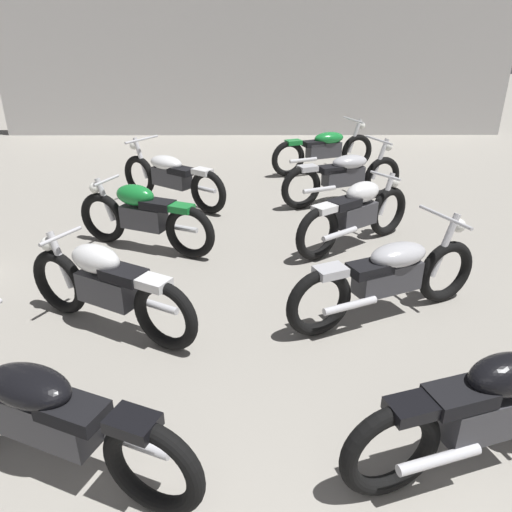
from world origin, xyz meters
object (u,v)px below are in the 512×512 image
(motorcycle_left_row_2, at_px, (107,286))
(motorcycle_left_row_3, at_px, (143,215))
(motorcycle_right_row_5, at_px, (324,149))
(motorcycle_right_row_2, at_px, (389,276))
(motorcycle_left_row_1, at_px, (46,415))
(motorcycle_right_row_4, at_px, (344,175))
(motorcycle_left_row_4, at_px, (171,176))
(motorcycle_right_row_1, at_px, (486,411))
(motorcycle_right_row_3, at_px, (356,213))

(motorcycle_left_row_2, height_order, motorcycle_left_row_3, same)
(motorcycle_right_row_5, bearing_deg, motorcycle_left_row_3, -127.09)
(motorcycle_left_row_2, height_order, motorcycle_right_row_2, motorcycle_right_row_2)
(motorcycle_right_row_2, bearing_deg, motorcycle_left_row_1, -144.16)
(motorcycle_left_row_1, bearing_deg, motorcycle_left_row_2, 92.19)
(motorcycle_right_row_4, height_order, motorcycle_right_row_5, same)
(motorcycle_left_row_3, distance_m, motorcycle_left_row_4, 1.78)
(motorcycle_left_row_4, bearing_deg, motorcycle_right_row_4, 0.88)
(motorcycle_left_row_3, height_order, motorcycle_right_row_1, same)
(motorcycle_left_row_4, height_order, motorcycle_right_row_5, same)
(motorcycle_right_row_4, bearing_deg, motorcycle_left_row_1, -117.12)
(motorcycle_left_row_1, relative_size, motorcycle_left_row_4, 1.12)
(motorcycle_left_row_1, distance_m, motorcycle_left_row_4, 5.28)
(motorcycle_right_row_5, bearing_deg, motorcycle_right_row_3, -90.97)
(motorcycle_left_row_3, height_order, motorcycle_right_row_4, motorcycle_right_row_4)
(motorcycle_right_row_1, height_order, motorcycle_right_row_2, motorcycle_right_row_2)
(motorcycle_right_row_4, bearing_deg, motorcycle_left_row_4, -179.12)
(motorcycle_left_row_3, distance_m, motorcycle_right_row_2, 3.13)
(motorcycle_left_row_2, relative_size, motorcycle_right_row_3, 1.08)
(motorcycle_right_row_3, distance_m, motorcycle_right_row_4, 1.75)
(motorcycle_left_row_4, height_order, motorcycle_right_row_4, same)
(motorcycle_right_row_1, bearing_deg, motorcycle_right_row_3, 92.23)
(motorcycle_left_row_3, height_order, motorcycle_right_row_5, motorcycle_right_row_5)
(motorcycle_right_row_5, bearing_deg, motorcycle_left_row_2, -116.37)
(motorcycle_right_row_4, bearing_deg, motorcycle_right_row_3, -94.53)
(motorcycle_right_row_3, bearing_deg, motorcycle_left_row_2, -144.07)
(motorcycle_left_row_3, bearing_deg, motorcycle_left_row_2, -89.02)
(motorcycle_right_row_3, height_order, motorcycle_right_row_5, motorcycle_right_row_5)
(motorcycle_left_row_3, xyz_separation_m, motorcycle_right_row_4, (2.82, 1.82, -0.01))
(motorcycle_left_row_3, relative_size, motorcycle_right_row_3, 1.13)
(motorcycle_left_row_1, xyz_separation_m, motorcycle_left_row_2, (-0.06, 1.66, 0.01))
(motorcycle_left_row_1, distance_m, motorcycle_right_row_3, 4.41)
(motorcycle_right_row_4, bearing_deg, motorcycle_left_row_2, -127.28)
(motorcycle_left_row_2, relative_size, motorcycle_right_row_4, 0.87)
(motorcycle_left_row_3, distance_m, motorcycle_right_row_3, 2.68)
(motorcycle_left_row_3, relative_size, motorcycle_right_row_5, 0.90)
(motorcycle_right_row_3, bearing_deg, motorcycle_left_row_4, 146.80)
(motorcycle_right_row_1, bearing_deg, motorcycle_right_row_4, 90.00)
(motorcycle_left_row_4, height_order, motorcycle_right_row_1, motorcycle_left_row_4)
(motorcycle_right_row_3, distance_m, motorcycle_right_row_5, 3.54)
(motorcycle_right_row_1, relative_size, motorcycle_right_row_5, 0.93)
(motorcycle_right_row_2, distance_m, motorcycle_right_row_3, 1.72)
(motorcycle_right_row_4, bearing_deg, motorcycle_right_row_2, -92.47)
(motorcycle_right_row_1, relative_size, motorcycle_right_row_4, 0.94)
(motorcycle_right_row_2, xyz_separation_m, motorcycle_right_row_4, (0.15, 3.46, 0.00))
(motorcycle_left_row_2, height_order, motorcycle_right_row_5, motorcycle_right_row_5)
(motorcycle_left_row_1, xyz_separation_m, motorcycle_left_row_3, (-0.09, 3.49, 0.01))
(motorcycle_left_row_4, relative_size, motorcycle_right_row_4, 0.89)
(motorcycle_left_row_1, height_order, motorcycle_right_row_1, motorcycle_left_row_1)
(motorcycle_right_row_1, height_order, motorcycle_right_row_5, motorcycle_right_row_5)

